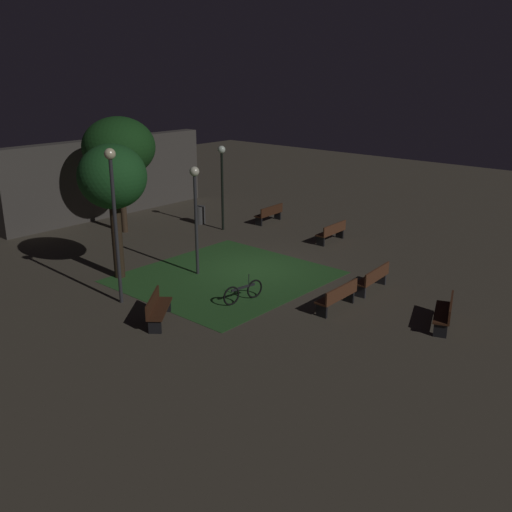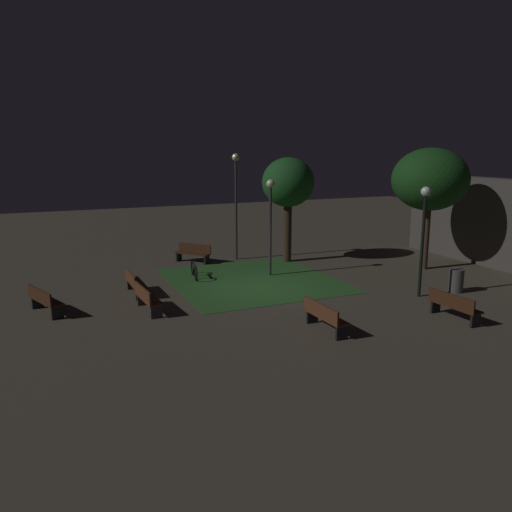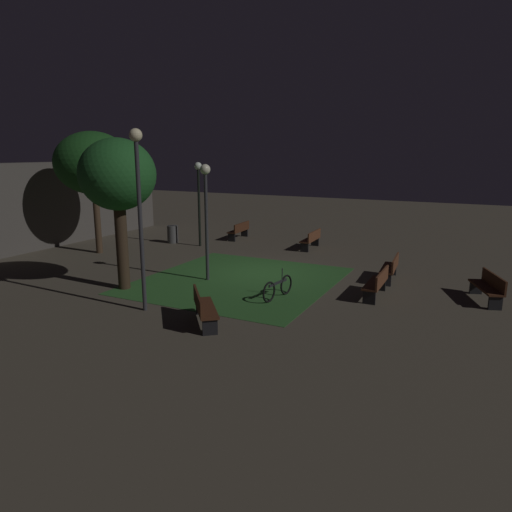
% 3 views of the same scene
% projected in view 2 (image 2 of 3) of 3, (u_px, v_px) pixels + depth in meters
% --- Properties ---
extents(ground_plane, '(60.00, 60.00, 0.00)m').
position_uv_depth(ground_plane, '(258.00, 289.00, 19.92)').
color(ground_plane, '#4C4438').
extents(grass_lawn, '(7.09, 6.59, 0.01)m').
position_uv_depth(grass_lawn, '(252.00, 280.00, 21.22)').
color(grass_lawn, '#2D6028').
rests_on(grass_lawn, ground).
extents(bench_front_left, '(1.81, 0.50, 0.88)m').
position_uv_depth(bench_front_left, '(134.00, 282.00, 19.01)').
color(bench_front_left, brown).
rests_on(bench_front_left, ground).
extents(bench_front_right, '(1.83, 0.61, 0.88)m').
position_uv_depth(bench_front_right, '(147.00, 298.00, 17.01)').
color(bench_front_right, brown).
rests_on(bench_front_right, ground).
extents(bench_lawn_edge, '(1.83, 0.59, 0.88)m').
position_uv_depth(bench_lawn_edge, '(454.00, 305.00, 16.20)').
color(bench_lawn_edge, '#422314').
rests_on(bench_lawn_edge, ground).
extents(bench_by_lamp, '(1.81, 0.53, 0.88)m').
position_uv_depth(bench_by_lamp, '(324.00, 316.00, 15.18)').
color(bench_by_lamp, brown).
rests_on(bench_by_lamp, ground).
extents(bench_back_row, '(1.70, 1.51, 0.88)m').
position_uv_depth(bench_back_row, '(193.00, 252.00, 24.46)').
color(bench_back_row, '#422314').
rests_on(bench_back_row, ground).
extents(bench_near_trees, '(1.85, 1.08, 0.88)m').
position_uv_depth(bench_near_trees, '(44.00, 300.00, 16.79)').
color(bench_near_trees, '#422314').
rests_on(bench_near_trees, ground).
extents(tree_tall_center, '(2.47, 2.47, 4.99)m').
position_uv_depth(tree_tall_center, '(288.00, 184.00, 23.97)').
color(tree_tall_center, '#38281C').
rests_on(tree_tall_center, ground).
extents(tree_back_left, '(3.34, 3.34, 5.43)m').
position_uv_depth(tree_back_left, '(430.00, 180.00, 22.39)').
color(tree_back_left, '#423021').
rests_on(tree_back_left, ground).
extents(lamp_post_plaza_west, '(0.36, 0.36, 4.06)m').
position_uv_depth(lamp_post_plaza_west, '(424.00, 222.00, 18.31)').
color(lamp_post_plaza_west, black).
rests_on(lamp_post_plaza_west, ground).
extents(lamp_post_plaza_east, '(0.36, 0.36, 4.13)m').
position_uv_depth(lamp_post_plaza_east, '(270.00, 210.00, 21.44)').
color(lamp_post_plaza_east, '#333338').
rests_on(lamp_post_plaza_east, ground).
extents(lamp_post_near_wall, '(0.36, 0.36, 5.16)m').
position_uv_depth(lamp_post_near_wall, '(236.00, 190.00, 24.51)').
color(lamp_post_near_wall, '#333338').
rests_on(lamp_post_near_wall, ground).
extents(trash_bin, '(0.54, 0.54, 0.89)m').
position_uv_depth(trash_bin, '(456.00, 281.00, 19.40)').
color(trash_bin, '#4C4C4C').
rests_on(trash_bin, ground).
extents(bicycle, '(1.65, 0.31, 0.93)m').
position_uv_depth(bicycle, '(194.00, 270.00, 21.48)').
color(bicycle, black).
rests_on(bicycle, ground).
extents(building_wall_backdrop, '(11.97, 0.80, 4.06)m').
position_uv_depth(building_wall_backdrop, '(509.00, 225.00, 22.72)').
color(building_wall_backdrop, '#4C4742').
rests_on(building_wall_backdrop, ground).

